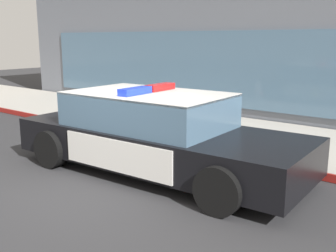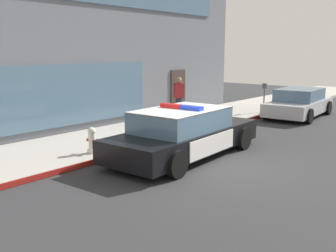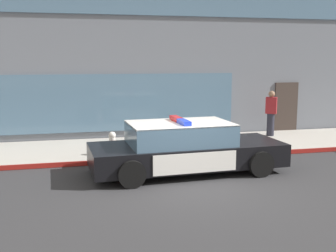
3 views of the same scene
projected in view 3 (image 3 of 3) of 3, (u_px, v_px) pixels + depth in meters
name	position (u px, v px, depth m)	size (l,w,h in m)	color
ground	(190.00, 185.00, 10.22)	(48.00, 48.00, 0.00)	#303033
sidewalk	(156.00, 147.00, 14.16)	(48.00, 3.34, 0.15)	#B2ADA3
curb_red_paint	(168.00, 159.00, 12.54)	(28.80, 0.04, 0.14)	maroon
storefront_building	(121.00, 48.00, 20.64)	(19.92, 11.43, 7.16)	slate
police_cruiser	(185.00, 148.00, 11.21)	(5.28, 2.31, 1.49)	black
fire_hydrant	(112.00, 144.00, 12.62)	(0.34, 0.39, 0.73)	silver
pedestrian_on_sidewalk	(271.00, 113.00, 15.72)	(0.48, 0.44, 1.71)	#23232D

